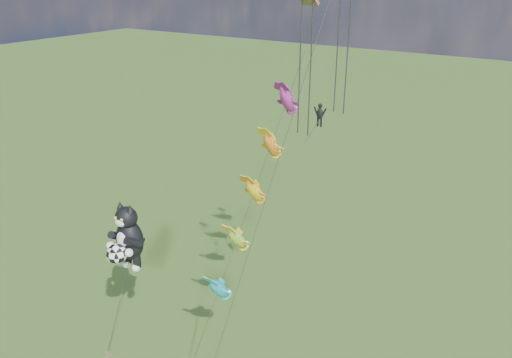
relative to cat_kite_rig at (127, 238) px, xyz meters
The scene contains 3 objects.
cat_kite_rig is the anchor object (origin of this frame).
fish_windsock_rig 9.35m from the cat_kite_rig, 42.74° to the left, with size 0.94×15.97×19.69m.
parafoil_rig 16.83m from the cat_kite_rig, 23.22° to the left, with size 1.99×17.56×27.36m.
Camera 1 is at (24.37, -14.62, 25.43)m, focal length 35.00 mm.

